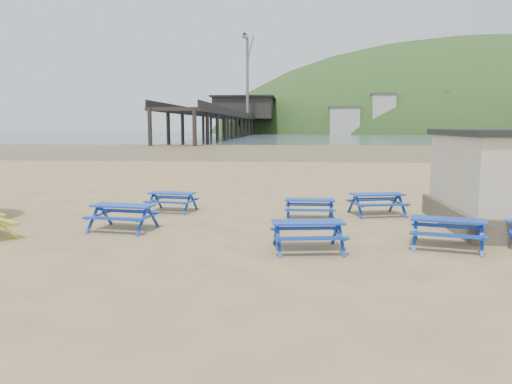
{
  "coord_description": "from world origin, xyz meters",
  "views": [
    {
      "loc": [
        1.92,
        -15.5,
        3.27
      ],
      "look_at": [
        0.61,
        1.5,
        1.0
      ],
      "focal_mm": 35.0,
      "sensor_mm": 36.0,
      "label": 1
    }
  ],
  "objects": [
    {
      "name": "headland_town",
      "position": [
        90.0,
        229.68,
        -9.91
      ],
      "size": [
        264.0,
        144.0,
        108.0
      ],
      "color": "#2D4C1E",
      "rests_on": "ground"
    },
    {
      "name": "picnic_table_blue_c",
      "position": [
        4.97,
        2.92,
        0.4
      ],
      "size": [
        2.2,
        1.93,
        0.8
      ],
      "rotation": [
        0.0,
        0.0,
        0.23
      ],
      "color": "#1C38B7",
      "rests_on": "ground"
    },
    {
      "name": "picnic_table_blue_a",
      "position": [
        -2.75,
        3.12,
        0.37
      ],
      "size": [
        1.95,
        1.67,
        0.73
      ],
      "rotation": [
        0.0,
        0.0,
        -0.16
      ],
      "color": "#1C38B7",
      "rests_on": "ground"
    },
    {
      "name": "ground",
      "position": [
        0.0,
        0.0,
        0.0
      ],
      "size": [
        400.0,
        400.0,
        0.0
      ],
      "primitive_type": "plane",
      "color": "tan",
      "rests_on": "ground"
    },
    {
      "name": "picnic_table_blue_e",
      "position": [
        2.3,
        -2.59,
        0.39
      ],
      "size": [
        2.06,
        1.75,
        0.79
      ],
      "rotation": [
        0.0,
        0.0,
        0.13
      ],
      "color": "#1C38B7",
      "rests_on": "ground"
    },
    {
      "name": "wet_sand",
      "position": [
        0.0,
        55.0,
        0.0
      ],
      "size": [
        400.0,
        400.0,
        0.0
      ],
      "primitive_type": "plane",
      "color": "olive",
      "rests_on": "ground"
    },
    {
      "name": "sea",
      "position": [
        0.0,
        170.0,
        0.01
      ],
      "size": [
        400.0,
        400.0,
        0.0
      ],
      "primitive_type": "plane",
      "color": "#4C5F6C",
      "rests_on": "ground"
    },
    {
      "name": "picnic_table_blue_b",
      "position": [
        2.48,
        1.81,
        0.36
      ],
      "size": [
        1.74,
        1.4,
        0.72
      ],
      "rotation": [
        0.0,
        0.0,
        -0.01
      ],
      "color": "#1C38B7",
      "rests_on": "ground"
    },
    {
      "name": "pier",
      "position": [
        -17.99,
        178.23,
        5.46
      ],
      "size": [
        24.0,
        220.0,
        39.29
      ],
      "color": "black",
      "rests_on": "ground"
    },
    {
      "name": "picnic_table_blue_d",
      "position": [
        -3.45,
        -0.4,
        0.41
      ],
      "size": [
        2.14,
        1.83,
        0.81
      ],
      "rotation": [
        0.0,
        0.0,
        -0.15
      ],
      "color": "#1C38B7",
      "rests_on": "ground"
    },
    {
      "name": "picnic_table_blue_g",
      "position": [
        6.05,
        -2.0,
        0.4
      ],
      "size": [
        2.23,
        1.97,
        0.79
      ],
      "rotation": [
        0.0,
        0.0,
        -0.27
      ],
      "color": "#1C38B7",
      "rests_on": "ground"
    }
  ]
}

